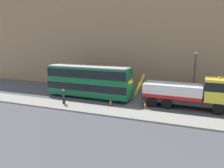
# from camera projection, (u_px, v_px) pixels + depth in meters

# --- Properties ---
(ground_plane) EXTENTS (120.00, 120.00, 0.00)m
(ground_plane) POSITION_uv_depth(u_px,v_px,m) (137.00, 102.00, 24.88)
(ground_plane) COLOR #4C4C51
(near_kerb) EXTENTS (60.00, 2.80, 0.15)m
(near_kerb) POSITION_uv_depth(u_px,v_px,m) (126.00, 113.00, 21.02)
(near_kerb) COLOR gray
(near_kerb) RESTS_ON ground_plane
(building_facade) EXTENTS (60.00, 1.50, 16.00)m
(building_facade) POSITION_uv_depth(u_px,v_px,m) (150.00, 34.00, 29.50)
(building_facade) COLOR #9E7A5B
(building_facade) RESTS_ON ground_plane
(recovery_tow_truck) EXTENTS (10.18, 2.88, 3.67)m
(recovery_tow_truck) POSITION_uv_depth(u_px,v_px,m) (190.00, 92.00, 22.49)
(recovery_tow_truck) COLOR #2D2D2D
(recovery_tow_truck) RESTS_ON ground_plane
(double_decker_bus) EXTENTS (11.10, 2.85, 4.06)m
(double_decker_bus) POSITION_uv_depth(u_px,v_px,m) (89.00, 80.00, 26.60)
(double_decker_bus) COLOR #146B38
(double_decker_bus) RESTS_ON ground_plane
(pedestrian_onlooker) EXTENTS (0.42, 0.47, 1.71)m
(pedestrian_onlooker) POSITION_uv_depth(u_px,v_px,m) (64.00, 97.00, 23.71)
(pedestrian_onlooker) COLOR #232333
(pedestrian_onlooker) RESTS_ON near_kerb
(traffic_cone_near_bus) EXTENTS (0.36, 0.36, 0.72)m
(traffic_cone_near_bus) POSITION_uv_depth(u_px,v_px,m) (111.00, 103.00, 23.66)
(traffic_cone_near_bus) COLOR orange
(traffic_cone_near_bus) RESTS_ON ground_plane
(traffic_cone_midway) EXTENTS (0.36, 0.36, 0.72)m
(traffic_cone_midway) POSITION_uv_depth(u_px,v_px,m) (145.00, 105.00, 22.81)
(traffic_cone_midway) COLOR orange
(traffic_cone_midway) RESTS_ON ground_plane
(street_lamp) EXTENTS (0.36, 0.36, 5.83)m
(street_lamp) POSITION_uv_depth(u_px,v_px,m) (195.00, 71.00, 26.29)
(street_lamp) COLOR #38383D
(street_lamp) RESTS_ON ground_plane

